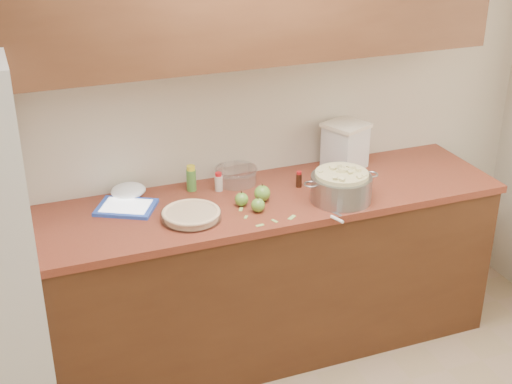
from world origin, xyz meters
name	(u,v)px	position (x,y,z in m)	size (l,w,h in m)	color
room_shell	(419,280)	(0.00, 0.00, 1.30)	(3.60, 3.60, 3.60)	tan
counter_run	(253,275)	(0.00, 1.48, 0.46)	(2.64, 0.68, 0.92)	#492814
pie	(191,215)	(-0.36, 1.37, 0.94)	(0.29, 0.29, 0.05)	silver
colander	(341,187)	(0.41, 1.30, 0.99)	(0.41, 0.31, 0.15)	gray
flour_canister	(345,145)	(0.63, 1.68, 1.05)	(0.27, 0.27, 0.26)	silver
tablet	(126,207)	(-0.63, 1.59, 0.93)	(0.35, 0.32, 0.02)	blue
paring_knife	(337,218)	(0.30, 1.11, 0.93)	(0.07, 0.16, 0.02)	gray
lemon_bottle	(191,179)	(-0.26, 1.69, 0.99)	(0.05, 0.05, 0.14)	#4C8C38
cinnamon_shaker	(219,182)	(-0.13, 1.63, 0.97)	(0.04, 0.04, 0.10)	beige
vanilla_bottle	(299,179)	(0.28, 1.52, 0.96)	(0.03, 0.03, 0.09)	black
mixing_bowl	(236,175)	(-0.01, 1.69, 0.97)	(0.23, 0.23, 0.09)	silver
paper_towel	(128,191)	(-0.59, 1.72, 0.96)	(0.18, 0.15, 0.07)	white
apple_left	(242,199)	(-0.08, 1.42, 0.95)	(0.07, 0.07, 0.08)	#649932
apple_center	(262,193)	(0.04, 1.44, 0.96)	(0.08, 0.08, 0.10)	#649932
apple_front	(258,205)	(-0.03, 1.33, 0.95)	(0.07, 0.07, 0.08)	#649932
peel_a	(260,225)	(-0.07, 1.19, 0.92)	(0.04, 0.02, 0.00)	#9FC760
peel_b	(275,221)	(0.01, 1.20, 0.92)	(0.04, 0.01, 0.00)	#9FC760
peel_c	(292,217)	(0.10, 1.21, 0.92)	(0.05, 0.02, 0.00)	#9FC760
peel_d	(246,217)	(-0.10, 1.29, 0.92)	(0.03, 0.01, 0.00)	#9FC760
peel_e	(241,209)	(-0.10, 1.38, 0.92)	(0.04, 0.02, 0.00)	#9FC760
peel_f	(256,202)	(0.00, 1.43, 0.92)	(0.04, 0.01, 0.00)	#9FC760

